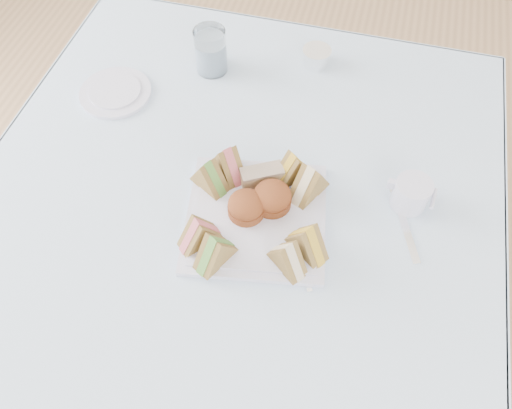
% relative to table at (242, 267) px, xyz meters
% --- Properties ---
extents(floor, '(4.00, 4.00, 0.00)m').
position_rel_table_xyz_m(floor, '(0.00, 0.00, -0.37)').
color(floor, '#9E7751').
rests_on(floor, ground).
extents(table, '(0.90, 0.90, 0.74)m').
position_rel_table_xyz_m(table, '(0.00, 0.00, 0.00)').
color(table, brown).
rests_on(table, floor).
extents(tablecloth, '(1.02, 1.02, 0.01)m').
position_rel_table_xyz_m(tablecloth, '(0.00, 0.00, 0.37)').
color(tablecloth, '#BEDBFE').
rests_on(tablecloth, table).
extents(serving_plate, '(0.30, 0.30, 0.01)m').
position_rel_table_xyz_m(serving_plate, '(0.06, -0.07, 0.38)').
color(serving_plate, silver).
rests_on(serving_plate, tablecloth).
extents(sandwich_fl_a, '(0.08, 0.08, 0.07)m').
position_rel_table_xyz_m(sandwich_fl_a, '(-0.03, -0.15, 0.42)').
color(sandwich_fl_a, olive).
rests_on(sandwich_fl_a, serving_plate).
extents(sandwich_fl_b, '(0.07, 0.09, 0.07)m').
position_rel_table_xyz_m(sandwich_fl_b, '(0.01, -0.18, 0.42)').
color(sandwich_fl_b, olive).
rests_on(sandwich_fl_b, serving_plate).
extents(sandwich_fr_a, '(0.09, 0.08, 0.07)m').
position_rel_table_xyz_m(sandwich_fr_a, '(0.16, -0.12, 0.42)').
color(sandwich_fr_a, olive).
rests_on(sandwich_fr_a, serving_plate).
extents(sandwich_fr_b, '(0.08, 0.07, 0.07)m').
position_rel_table_xyz_m(sandwich_fr_b, '(0.13, -0.16, 0.42)').
color(sandwich_fr_b, olive).
rests_on(sandwich_fr_b, serving_plate).
extents(sandwich_bl_a, '(0.09, 0.07, 0.07)m').
position_rel_table_xyz_m(sandwich_bl_a, '(-0.05, -0.03, 0.42)').
color(sandwich_bl_a, olive).
rests_on(sandwich_bl_a, serving_plate).
extents(sandwich_bl_b, '(0.09, 0.09, 0.07)m').
position_rel_table_xyz_m(sandwich_bl_b, '(-0.02, 0.01, 0.43)').
color(sandwich_bl_b, olive).
rests_on(sandwich_bl_b, serving_plate).
extents(sandwich_br_a, '(0.08, 0.10, 0.08)m').
position_rel_table_xyz_m(sandwich_br_a, '(0.14, 0.00, 0.43)').
color(sandwich_br_a, olive).
rests_on(sandwich_br_a, serving_plate).
extents(sandwich_br_b, '(0.08, 0.08, 0.07)m').
position_rel_table_xyz_m(sandwich_br_b, '(0.10, 0.03, 0.42)').
color(sandwich_br_b, olive).
rests_on(sandwich_br_b, serving_plate).
extents(scone_left, '(0.08, 0.08, 0.05)m').
position_rel_table_xyz_m(scone_left, '(0.04, -0.07, 0.41)').
color(scone_left, brown).
rests_on(scone_left, serving_plate).
extents(scone_right, '(0.10, 0.10, 0.05)m').
position_rel_table_xyz_m(scone_right, '(0.08, -0.04, 0.41)').
color(scone_right, brown).
rests_on(scone_right, serving_plate).
extents(pastry_slice, '(0.09, 0.07, 0.04)m').
position_rel_table_xyz_m(pastry_slice, '(0.05, 0.00, 0.41)').
color(pastry_slice, tan).
rests_on(pastry_slice, serving_plate).
extents(side_plate, '(0.17, 0.17, 0.01)m').
position_rel_table_xyz_m(side_plate, '(-0.33, 0.16, 0.38)').
color(side_plate, silver).
rests_on(side_plate, tablecloth).
extents(water_glass, '(0.08, 0.08, 0.10)m').
position_rel_table_xyz_m(water_glass, '(-0.15, 0.30, 0.43)').
color(water_glass, white).
rests_on(water_glass, tablecloth).
extents(tea_strainer, '(0.09, 0.09, 0.04)m').
position_rel_table_xyz_m(tea_strainer, '(0.08, 0.37, 0.39)').
color(tea_strainer, white).
rests_on(tea_strainer, tablecloth).
extents(knife, '(0.08, 0.17, 0.00)m').
position_rel_table_xyz_m(knife, '(0.32, -0.01, 0.38)').
color(knife, white).
rests_on(knife, tablecloth).
extents(fork, '(0.07, 0.15, 0.00)m').
position_rel_table_xyz_m(fork, '(0.15, -0.12, 0.38)').
color(fork, white).
rests_on(fork, tablecloth).
extents(creamer_jug, '(0.07, 0.07, 0.06)m').
position_rel_table_xyz_m(creamer_jug, '(0.33, 0.04, 0.41)').
color(creamer_jug, silver).
rests_on(creamer_jug, tablecloth).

